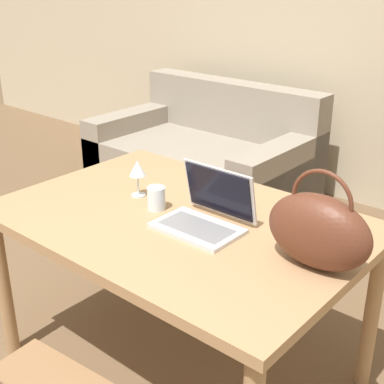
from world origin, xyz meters
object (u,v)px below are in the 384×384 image
Objects in this scene: drinking_glass at (156,198)px; wine_glass at (138,170)px; couch at (205,161)px; laptop at (208,211)px; handbag at (319,231)px.

wine_glass is (-0.15, 0.05, 0.07)m from drinking_glass.
couch is at bearing 123.12° from drinking_glass.
drinking_glass is at bearing -56.88° from couch.
drinking_glass is 0.59× the size of wine_glass.
wine_glass reaches higher than drinking_glass.
couch is 9.98× the size of wine_glass.
laptop is at bearing -3.87° from wine_glass.
couch is at bearing 129.41° from laptop.
handbag reaches higher than drinking_glass.
laptop is at bearing 179.17° from handbag.
laptop is 2.02× the size of wine_glass.
wine_glass is at bearing 177.75° from handbag.
couch is 2.03m from laptop.
handbag is (0.84, -0.03, 0.01)m from wine_glass.
laptop is (1.25, -1.52, 0.50)m from couch.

